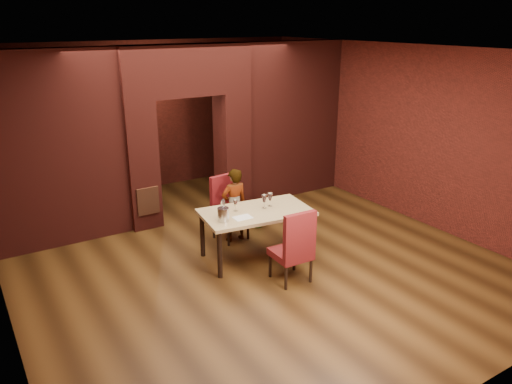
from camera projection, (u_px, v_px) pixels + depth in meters
floor at (243, 252)px, 8.16m from camera, size 8.00×8.00×0.00m
ceiling at (241, 50)px, 7.10m from camera, size 7.00×8.00×0.04m
wall_back at (148, 117)px, 10.83m from camera, size 7.00×0.04×3.20m
wall_front at (472, 260)px, 4.44m from camera, size 7.00×0.04×3.20m
wall_right at (402, 132)px, 9.39m from camera, size 0.04×8.00×3.20m
pillar_left at (140, 165)px, 8.90m from camera, size 0.55×0.55×2.30m
pillar_right at (232, 150)px, 9.86m from camera, size 0.55×0.55×2.30m
lintel at (184, 70)px, 8.85m from camera, size 2.45×0.55×0.90m
wing_wall_left at (53, 151)px, 8.04m from camera, size 2.28×0.35×3.20m
wing_wall_right at (291, 121)px, 10.42m from camera, size 2.28×0.35×3.20m
vent_panel at (148, 201)px, 8.86m from camera, size 0.40×0.03×0.50m
rear_door at (134, 144)px, 10.76m from camera, size 0.90×0.08×2.10m
rear_door_frame at (134, 145)px, 10.73m from camera, size 1.02×0.04×2.22m
dining_table at (256, 234)px, 7.89m from camera, size 1.81×1.17×0.80m
chair_far at (231, 209)px, 8.51m from camera, size 0.57×0.57×1.10m
chair_near at (291, 245)px, 7.14m from camera, size 0.53×0.53×1.12m
person_seated at (234, 205)px, 8.42m from camera, size 0.47×0.32×1.28m
wine_glass_a at (235, 206)px, 7.71m from camera, size 0.08×0.08×0.19m
wine_glass_b at (264, 202)px, 7.82m from camera, size 0.09×0.09×0.22m
wine_glass_c at (270, 200)px, 7.91m from camera, size 0.09×0.09×0.22m
tasting_sheet at (243, 218)px, 7.49m from camera, size 0.28×0.21×0.00m
wine_bucket at (223, 215)px, 7.33m from camera, size 0.17×0.17×0.21m
water_bottle at (223, 208)px, 7.51m from camera, size 0.06×0.06×0.27m
potted_plant at (257, 214)px, 9.13m from camera, size 0.56×0.54×0.47m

